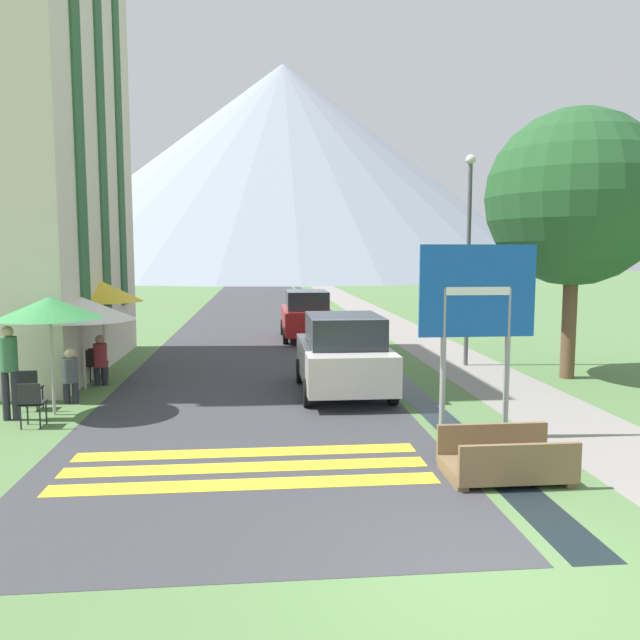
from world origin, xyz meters
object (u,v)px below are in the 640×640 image
object	(u,v)px
parked_car_far	(306,315)
cafe_chair_far_right	(98,361)
footbridge	(505,462)
person_seated_near	(100,358)
cafe_umbrella_rear_yellow	(102,292)
streetlamp	(469,244)
parked_car_near	(343,354)
tree_by_path	(574,198)
cafe_umbrella_middle_white	(82,309)
cafe_chair_nearest	(31,401)
cafe_chair_middle	(62,374)
cafe_umbrella_front_green	(50,308)
cafe_chair_near_left	(29,386)
cafe_chair_far_left	(91,363)
road_sign	(477,309)
person_seated_far	(70,373)
person_standing_terrace	(9,366)

from	to	relation	value
parked_car_far	cafe_chair_far_right	distance (m)	9.21
footbridge	person_seated_near	bearing A→B (deg)	136.44
cafe_umbrella_rear_yellow	streetlamp	distance (m)	10.13
parked_car_near	tree_by_path	bearing A→B (deg)	11.55
parked_car_near	streetlamp	world-z (taller)	streetlamp
cafe_umbrella_middle_white	tree_by_path	xyz separation A→B (m)	(12.01, 0.19, 2.65)
parked_car_far	tree_by_path	xyz separation A→B (m)	(6.16, -7.89, 3.66)
cafe_chair_nearest	cafe_umbrella_middle_white	distance (m)	3.60
parked_car_far	cafe_chair_middle	xyz separation A→B (m)	(-6.14, -8.79, -0.40)
cafe_umbrella_front_green	cafe_umbrella_middle_white	bearing A→B (deg)	91.05
parked_car_far	cafe_chair_near_left	world-z (taller)	parked_car_far
cafe_chair_far_right	cafe_umbrella_middle_white	size ratio (longest dim) A/B	0.35
cafe_chair_far_left	cafe_chair_near_left	xyz separation A→B (m)	(-0.54, -2.63, 0.00)
cafe_chair_far_left	cafe_umbrella_front_green	xyz separation A→B (m)	(0.06, -3.01, 1.62)
parked_car_near	tree_by_path	xyz separation A→B (m)	(5.98, 1.22, 3.66)
footbridge	cafe_umbrella_front_green	size ratio (longest dim) A/B	0.72
parked_car_near	cafe_chair_near_left	distance (m)	6.66
cafe_chair_nearest	streetlamp	bearing A→B (deg)	51.39
cafe_chair_nearest	person_seated_near	world-z (taller)	person_seated_near
cafe_chair_far_right	cafe_umbrella_middle_white	xyz separation A→B (m)	(-0.08, -0.91, 1.40)
cafe_umbrella_rear_yellow	tree_by_path	world-z (taller)	tree_by_path
cafe_chair_far_right	streetlamp	xyz separation A→B (m)	(9.92, 1.31, 2.94)
parked_car_far	cafe_umbrella_middle_white	distance (m)	10.02
cafe_chair_near_left	cafe_umbrella_rear_yellow	distance (m)	4.44
road_sign	footbridge	distance (m)	2.83
cafe_chair_near_left	cafe_umbrella_front_green	world-z (taller)	cafe_umbrella_front_green
road_sign	tree_by_path	world-z (taller)	tree_by_path
footbridge	person_seated_far	size ratio (longest dim) A/B	1.42
cafe_chair_middle	cafe_umbrella_middle_white	bearing A→B (deg)	85.89
cafe_chair_nearest	cafe_chair_far_left	xyz separation A→B (m)	(0.04, 3.96, 0.00)
cafe_chair_near_left	cafe_chair_far_right	xyz separation A→B (m)	(0.63, 2.90, 0.00)
parked_car_far	person_seated_near	size ratio (longest dim) A/B	3.26
parked_car_near	cafe_chair_middle	xyz separation A→B (m)	(-6.32, 0.32, -0.40)
cafe_chair_far_right	tree_by_path	bearing A→B (deg)	-25.37
cafe_chair_nearest	person_seated_near	bearing A→B (deg)	107.63
cafe_chair_far_left	cafe_chair_far_right	world-z (taller)	same
footbridge	cafe_chair_far_right	size ratio (longest dim) A/B	2.00
person_standing_terrace	person_seated_far	xyz separation A→B (m)	(0.75, 1.26, -0.41)
parked_car_near	cafe_umbrella_rear_yellow	bearing A→B (deg)	152.69
cafe_umbrella_front_green	person_seated_far	size ratio (longest dim) A/B	1.97
cafe_chair_nearest	person_seated_near	distance (m)	3.73
footbridge	person_seated_far	bearing A→B (deg)	145.58
cafe_chair_middle	cafe_umbrella_rear_yellow	distance (m)	3.28
cafe_chair_far_left	streetlamp	size ratio (longest dim) A/B	0.14
parked_car_near	cafe_chair_near_left	world-z (taller)	parked_car_near
cafe_umbrella_rear_yellow	streetlamp	world-z (taller)	streetlamp
cafe_chair_far_left	person_seated_near	size ratio (longest dim) A/B	0.69
road_sign	cafe_chair_nearest	xyz separation A→B (m)	(-7.89, 1.32, -1.75)
footbridge	parked_car_near	size ratio (longest dim) A/B	0.44
cafe_umbrella_middle_white	footbridge	bearing A→B (deg)	-40.85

